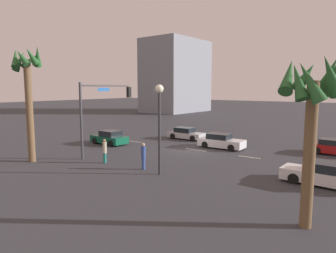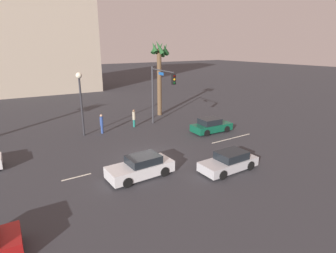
# 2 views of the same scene
# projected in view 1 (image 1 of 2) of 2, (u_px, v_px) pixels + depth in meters

# --- Properties ---
(ground_plane) EXTENTS (220.00, 220.00, 0.00)m
(ground_plane) POSITION_uv_depth(u_px,v_px,m) (193.00, 150.00, 28.31)
(ground_plane) COLOR #333338
(lane_stripe_1) EXTENTS (2.40, 0.14, 0.01)m
(lane_stripe_1) POSITION_uv_depth(u_px,v_px,m) (336.00, 169.00, 21.50)
(lane_stripe_1) COLOR silver
(lane_stripe_1) RESTS_ON ground_plane
(lane_stripe_2) EXTENTS (1.91, 0.14, 0.01)m
(lane_stripe_2) POSITION_uv_depth(u_px,v_px,m) (249.00, 157.00, 25.20)
(lane_stripe_2) COLOR silver
(lane_stripe_2) RESTS_ON ground_plane
(lane_stripe_3) EXTENTS (2.19, 0.14, 0.01)m
(lane_stripe_3) POSITION_uv_depth(u_px,v_px,m) (196.00, 150.00, 28.15)
(lane_stripe_3) COLOR silver
(lane_stripe_3) RESTS_ON ground_plane
(lane_stripe_4) EXTENTS (2.41, 0.14, 0.01)m
(lane_stripe_4) POSITION_uv_depth(u_px,v_px,m) (133.00, 141.00, 32.66)
(lane_stripe_4) COLOR silver
(lane_stripe_4) RESTS_ON ground_plane
(lane_stripe_5) EXTENTS (2.35, 0.14, 0.01)m
(lane_stripe_5) POSITION_uv_depth(u_px,v_px,m) (117.00, 139.00, 34.08)
(lane_stripe_5) COLOR silver
(lane_stripe_5) RESTS_ON ground_plane
(car_0) EXTENTS (4.09, 2.05, 1.40)m
(car_0) POSITION_uv_depth(u_px,v_px,m) (109.00, 138.00, 31.05)
(car_0) COLOR #0F5138
(car_0) RESTS_ON ground_plane
(car_1) EXTENTS (4.66, 1.99, 1.38)m
(car_1) POSITION_uv_depth(u_px,v_px,m) (324.00, 175.00, 17.83)
(car_1) COLOR silver
(car_1) RESTS_ON ground_plane
(car_2) EXTENTS (4.18, 1.82, 1.30)m
(car_2) POSITION_uv_depth(u_px,v_px,m) (186.00, 134.00, 34.10)
(car_2) COLOR #B7B7BC
(car_2) RESTS_ON ground_plane
(car_3) EXTENTS (4.07, 2.02, 1.33)m
(car_3) POSITION_uv_depth(u_px,v_px,m) (334.00, 147.00, 26.16)
(car_3) COLOR maroon
(car_3) RESTS_ON ground_plane
(car_5) EXTENTS (4.33, 1.94, 1.40)m
(car_5) POSITION_uv_depth(u_px,v_px,m) (221.00, 141.00, 28.94)
(car_5) COLOR silver
(car_5) RESTS_ON ground_plane
(traffic_signal) EXTENTS (0.92, 5.29, 6.17)m
(traffic_signal) POSITION_uv_depth(u_px,v_px,m) (100.00, 106.00, 25.27)
(traffic_signal) COLOR #38383D
(traffic_signal) RESTS_ON ground_plane
(streetlamp) EXTENTS (0.56, 0.56, 5.94)m
(streetlamp) POSITION_uv_depth(u_px,v_px,m) (159.00, 112.00, 19.66)
(streetlamp) COLOR #2D2D33
(streetlamp) RESTS_ON ground_plane
(pedestrian_0) EXTENTS (0.33, 0.33, 1.90)m
(pedestrian_0) POSITION_uv_depth(u_px,v_px,m) (143.00, 155.00, 21.28)
(pedestrian_0) COLOR #2D478C
(pedestrian_0) RESTS_ON ground_plane
(pedestrian_1) EXTENTS (0.42, 0.42, 1.87)m
(pedestrian_1) POSITION_uv_depth(u_px,v_px,m) (105.00, 150.00, 23.13)
(pedestrian_1) COLOR #1E7266
(pedestrian_1) RESTS_ON ground_plane
(palm_tree_0) EXTENTS (2.32, 2.49, 8.91)m
(palm_tree_0) POSITION_uv_depth(u_px,v_px,m) (28.00, 82.00, 22.98)
(palm_tree_0) COLOR brown
(palm_tree_0) RESTS_ON ground_plane
(palm_tree_1) EXTENTS (2.53, 2.46, 7.07)m
(palm_tree_1) POSITION_uv_depth(u_px,v_px,m) (312.00, 101.00, 11.87)
(palm_tree_1) COLOR brown
(palm_tree_1) RESTS_ON ground_plane
(building_0) EXTENTS (11.31, 16.27, 17.07)m
(building_0) POSITION_uv_depth(u_px,v_px,m) (176.00, 76.00, 73.27)
(building_0) COLOR gray
(building_0) RESTS_ON ground_plane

